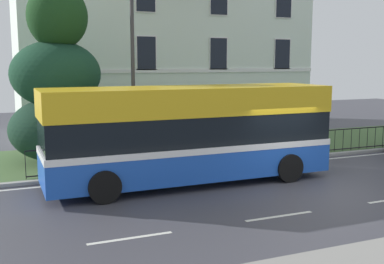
{
  "coord_description": "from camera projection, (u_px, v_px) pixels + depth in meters",
  "views": [
    {
      "loc": [
        -8.66,
        -11.82,
        4.0
      ],
      "look_at": [
        -2.14,
        3.79,
        1.47
      ],
      "focal_mm": 43.97,
      "sensor_mm": 36.0,
      "label": 1
    }
  ],
  "objects": [
    {
      "name": "ground_plane",
      "position": [
        281.0,
        183.0,
        15.74
      ],
      "size": [
        60.0,
        56.0,
        0.18
      ],
      "color": "#3F3E47"
    },
    {
      "name": "evergreen_tree",
      "position": [
        56.0,
        89.0,
        18.17
      ],
      "size": [
        3.62,
        3.62,
        6.8
      ],
      "color": "#423328",
      "rests_on": "ground_plane"
    },
    {
      "name": "street_lamp_post",
      "position": [
        133.0,
        59.0,
        17.06
      ],
      "size": [
        0.36,
        0.24,
        6.96
      ],
      "color": "#333338",
      "rests_on": "ground_plane"
    },
    {
      "name": "litter_bin",
      "position": [
        220.0,
        145.0,
        19.13
      ],
      "size": [
        0.47,
        0.47,
        1.04
      ],
      "color": "black",
      "rests_on": "ground_plane"
    },
    {
      "name": "single_decker_bus",
      "position": [
        190.0,
        133.0,
        15.45
      ],
      "size": [
        9.51,
        2.68,
        3.19
      ],
      "rotation": [
        0.0,
        0.0,
        0.0
      ],
      "color": "blue",
      "rests_on": "ground_plane"
    },
    {
      "name": "georgian_townhouse",
      "position": [
        157.0,
        29.0,
        27.56
      ],
      "size": [
        16.15,
        8.44,
        11.52
      ],
      "color": "silver",
      "rests_on": "ground_plane"
    },
    {
      "name": "iron_verge_railing",
      "position": [
        243.0,
        147.0,
        18.72
      ],
      "size": [
        16.42,
        0.04,
        0.97
      ],
      "color": "black",
      "rests_on": "ground_plane"
    }
  ]
}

